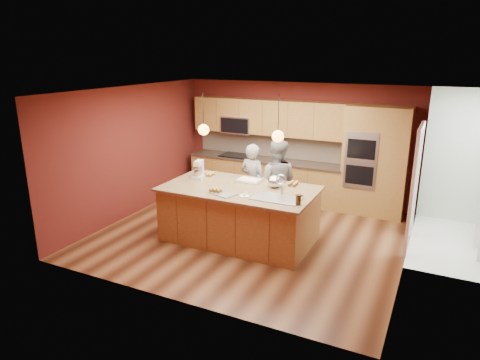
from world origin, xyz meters
The scene contains 24 objects.
floor centered at (0.00, 0.00, 0.00)m, with size 5.50×5.50×0.00m, color #402011.
ceiling centered at (0.00, 0.00, 2.70)m, with size 5.50×5.50×0.00m, color silver.
wall_back centered at (0.00, 2.50, 1.35)m, with size 5.50×5.50×0.00m, color #551A16.
wall_front centered at (0.00, -2.50, 1.35)m, with size 5.50×5.50×0.00m, color #551A16.
wall_left centered at (-2.75, 0.00, 1.35)m, with size 5.00×5.00×0.00m, color #551A16.
wall_right centered at (2.75, 0.00, 1.35)m, with size 5.00×5.00×0.00m, color #551A16.
cabinet_run centered at (-0.68, 2.25, 0.98)m, with size 3.74×0.64×2.30m.
oven_column centered at (1.85, 2.19, 1.15)m, with size 1.30×0.62×2.30m.
doorway_trim centered at (2.73, 0.80, 1.05)m, with size 0.08×1.11×2.20m, color white, non-canonical shape.
pendant_left centered at (-0.83, -0.26, 2.00)m, with size 0.20×0.20×0.80m.
pendant_right centered at (0.60, -0.26, 2.00)m, with size 0.20×0.20×0.80m.
island centered at (-0.10, -0.27, 0.51)m, with size 2.74×1.53×1.39m.
person_left centered at (-0.30, 0.75, 0.80)m, with size 0.58×0.38×1.60m, color black.
person_right centered at (0.20, 0.75, 0.87)m, with size 0.84×0.66×1.73m, color slate.
stand_mixer centered at (-1.08, -0.07, 1.16)m, with size 0.22×0.28×0.35m.
sheet_cake centered at (-0.11, 0.15, 1.03)m, with size 0.46×0.35×0.05m.
cooling_rack centered at (-0.19, -0.71, 1.02)m, with size 0.42×0.30×0.02m, color #ADAFB3.
mixing_bowl centered at (0.45, 0.02, 1.12)m, with size 0.27×0.27×0.23m, color silver.
plate centered at (0.18, -0.67, 1.02)m, with size 0.17×0.17×0.01m, color white.
tumbler centered at (1.13, -0.67, 1.09)m, with size 0.08×0.08×0.17m, color #371E12.
phone centered at (1.00, -0.23, 1.01)m, with size 0.12×0.07×0.01m, color black.
cupcakes_left centered at (-1.04, 0.17, 1.04)m, with size 0.29×0.22×0.07m, color gold, non-canonical shape.
cupcakes_rack centered at (-0.35, -0.71, 1.06)m, with size 0.23×0.15×0.07m, color gold, non-canonical shape.
cupcakes_right centered at (0.72, 0.28, 1.04)m, with size 0.16×0.24×0.07m, color gold, non-canonical shape.
Camera 1 is at (3.10, -6.84, 3.33)m, focal length 32.00 mm.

